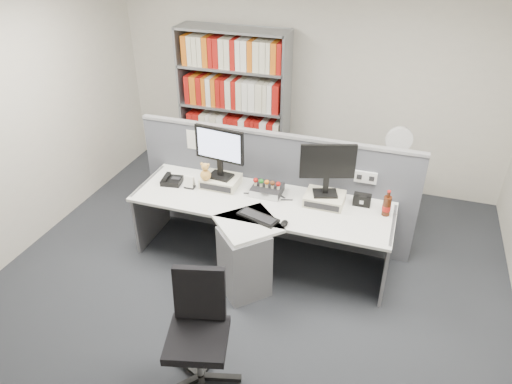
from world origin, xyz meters
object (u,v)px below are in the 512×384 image
(office_chair, at_px, (199,328))
(desk_phone, at_px, (171,180))
(desk, at_px, (254,235))
(speaker, at_px, (362,200))
(monitor_right, at_px, (327,165))
(desktop_pc, at_px, (267,190))
(desk_fan, at_px, (399,143))
(mouse, at_px, (284,223))
(cola_bottle, at_px, (387,206))
(shelving_unit, at_px, (234,109))
(desk_calendar, at_px, (189,183))
(monitor_left, at_px, (219,149))
(filing_cabinet, at_px, (390,194))
(keyboard, at_px, (258,217))

(office_chair, bearing_deg, desk_phone, 122.76)
(desk, distance_m, speaker, 1.11)
(monitor_right, xyz_separation_m, desktop_pc, (-0.59, -0.00, -0.38))
(speaker, height_order, desk_fan, desk_fan)
(mouse, height_order, cola_bottle, cola_bottle)
(desk, relative_size, speaker, 15.22)
(desktop_pc, bearing_deg, cola_bottle, -0.92)
(desk, distance_m, desk_fan, 1.93)
(shelving_unit, bearing_deg, desk_phone, -93.99)
(mouse, height_order, office_chair, office_chair)
(desk, xyz_separation_m, desk_phone, (-1.01, 0.26, 0.30))
(desk_fan, bearing_deg, speaker, -104.68)
(desk_calendar, xyz_separation_m, office_chair, (0.79, -1.55, -0.27))
(cola_bottle, bearing_deg, speaker, 156.20)
(monitor_left, xyz_separation_m, desktop_pc, (0.51, -0.00, -0.39))
(desk, bearing_deg, speaker, 26.12)
(desk_calendar, bearing_deg, desk_fan, 30.41)
(desk_phone, relative_size, desk_fan, 0.46)
(desktop_pc, xyz_separation_m, shelving_unit, (-0.91, 1.47, 0.22))
(shelving_unit, height_order, filing_cabinet, shelving_unit)
(monitor_right, height_order, filing_cabinet, monitor_right)
(monitor_right, distance_m, office_chair, 1.91)
(desk, xyz_separation_m, speaker, (0.96, 0.47, 0.32))
(keyboard, bearing_deg, office_chair, -92.92)
(filing_cabinet, bearing_deg, office_chair, -113.83)
(desk_phone, xyz_separation_m, speaker, (1.97, 0.21, 0.02))
(mouse, xyz_separation_m, desk_calendar, (-1.12, 0.34, 0.04))
(monitor_left, bearing_deg, office_chair, -73.60)
(monitor_left, relative_size, desk_phone, 2.38)
(mouse, relative_size, office_chair, 0.11)
(desk_calendar, distance_m, cola_bottle, 1.99)
(desktop_pc, height_order, cola_bottle, cola_bottle)
(shelving_unit, distance_m, desk_fan, 2.15)
(desktop_pc, height_order, filing_cabinet, desktop_pc)
(desk_calendar, xyz_separation_m, speaker, (1.74, 0.24, 0.00))
(desk_calendar, height_order, cola_bottle, cola_bottle)
(mouse, bearing_deg, office_chair, -105.22)
(shelving_unit, bearing_deg, keyboard, -63.42)
(keyboard, xyz_separation_m, filing_cabinet, (1.14, 1.48, -0.38))
(desktop_pc, bearing_deg, mouse, -56.90)
(monitor_left, bearing_deg, desk, -37.58)
(office_chair, bearing_deg, shelving_unit, 105.90)
(desk, relative_size, desktop_pc, 8.64)
(desktop_pc, distance_m, keyboard, 0.47)
(shelving_unit, bearing_deg, mouse, -57.84)
(desk_calendar, height_order, desk_fan, desk_fan)
(speaker, xyz_separation_m, cola_bottle, (0.24, -0.11, 0.04))
(speaker, xyz_separation_m, shelving_unit, (-1.86, 1.38, 0.20))
(desk_calendar, height_order, office_chair, office_chair)
(mouse, xyz_separation_m, desk_phone, (-1.34, 0.37, 0.01))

